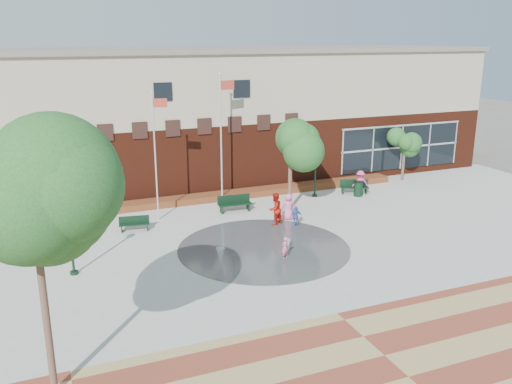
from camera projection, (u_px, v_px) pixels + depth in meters
name	position (u px, v px, depth m)	size (l,w,h in m)	color
ground	(290.00, 272.00, 23.78)	(120.00, 120.00, 0.00)	#666056
plaza_concrete	(256.00, 241.00, 27.33)	(46.00, 18.00, 0.01)	#A8A8A0
paver_band	(384.00, 356.00, 17.55)	(46.00, 6.00, 0.01)	brown
splash_pad	(264.00, 248.00, 26.44)	(8.40, 8.40, 0.01)	#383A3D
library_building	(183.00, 115.00, 38.02)	(44.40, 10.40, 9.20)	#4C1B0E
flower_bed	(210.00, 201.00, 34.09)	(26.00, 1.20, 0.40)	#9F0B19
flagpole_left	(156.00, 150.00, 29.41)	(0.83, 0.21, 7.18)	white
flagpole_right	(222.00, 132.00, 32.56)	(0.98, 0.16, 7.92)	white
lamp_left	(69.00, 225.00, 22.91)	(0.39, 0.39, 3.70)	black
lamp_right	(316.00, 165.00, 34.31)	(0.36, 0.36, 3.41)	black
bench_left	(134.00, 227.00, 28.70)	(1.64, 0.70, 0.80)	black
bench_mid	(235.00, 207.00, 31.81)	(2.01, 0.67, 0.99)	black
bench_right	(354.00, 189.00, 35.46)	(1.90, 1.18, 0.93)	black
trash_can	(358.00, 189.00, 34.88)	(0.61, 0.61, 1.00)	black
tree_big_left	(33.00, 210.00, 14.24)	(4.88, 4.88, 7.80)	#4E382C
tree_mid	(291.00, 144.00, 31.19)	(3.26, 3.26, 5.50)	#4E382C
tree_small_right	(405.00, 142.00, 38.15)	(2.23, 2.23, 3.82)	#4E382C
water_jet_a	(221.00, 264.00, 24.57)	(0.40, 0.40, 0.77)	white
water_jet_b	(288.00, 249.00, 26.40)	(0.21, 0.21, 0.47)	white
child_splash	(285.00, 248.00, 25.05)	(0.39, 0.26, 1.08)	#E05D7E
adult_red	(275.00, 209.00, 29.48)	(0.88, 0.69, 1.81)	red
adult_pink	(288.00, 207.00, 30.38)	(0.73, 0.48, 1.50)	pink
child_blue	(296.00, 216.00, 29.30)	(0.68, 0.28, 1.16)	#325EB8
person_bench	(360.00, 183.00, 35.15)	(1.04, 0.60, 1.61)	#D24386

